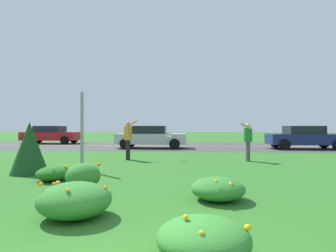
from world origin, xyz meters
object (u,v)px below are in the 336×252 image
(person_catcher_green_shirt, at_px, (248,138))
(frisbee_pale_blue, at_px, (169,136))
(person_thrower_orange_shirt, at_px, (128,137))
(car_silver_center_left, at_px, (151,137))
(sign_post_near_path, at_px, (82,131))
(car_red_leftmost, at_px, (51,135))
(car_navy_center_right, at_px, (305,137))

(person_catcher_green_shirt, distance_m, frisbee_pale_blue, 3.26)
(person_thrower_orange_shirt, distance_m, car_silver_center_left, 6.38)
(sign_post_near_path, height_order, car_red_leftmost, sign_post_near_path)
(person_thrower_orange_shirt, xyz_separation_m, car_silver_center_left, (0.14, 6.37, -0.25))
(person_thrower_orange_shirt, height_order, car_red_leftmost, person_thrower_orange_shirt)
(person_catcher_green_shirt, relative_size, car_silver_center_left, 0.35)
(person_catcher_green_shirt, bearing_deg, frisbee_pale_blue, 174.94)
(car_red_leftmost, relative_size, car_navy_center_right, 1.00)
(car_red_leftmost, bearing_deg, sign_post_near_path, -59.54)
(car_red_leftmost, xyz_separation_m, car_navy_center_right, (18.58, -4.12, 0.00))
(car_navy_center_right, bearing_deg, person_catcher_green_shirt, -126.99)
(sign_post_near_path, height_order, car_navy_center_right, sign_post_near_path)
(person_thrower_orange_shirt, bearing_deg, person_catcher_green_shirt, -1.06)
(sign_post_near_path, relative_size, person_catcher_green_shirt, 1.61)
(car_red_leftmost, distance_m, car_silver_center_left, 9.78)
(frisbee_pale_blue, bearing_deg, person_thrower_orange_shirt, -173.55)
(person_catcher_green_shirt, xyz_separation_m, car_red_leftmost, (-13.72, 10.58, -0.19))
(sign_post_near_path, height_order, person_thrower_orange_shirt, sign_post_near_path)
(car_red_leftmost, bearing_deg, car_navy_center_right, -12.49)
(sign_post_near_path, relative_size, frisbee_pale_blue, 10.49)
(person_catcher_green_shirt, bearing_deg, person_thrower_orange_shirt, 178.94)
(frisbee_pale_blue, bearing_deg, sign_post_near_path, -131.09)
(sign_post_near_path, xyz_separation_m, car_navy_center_right, (10.75, 9.20, -0.53))
(sign_post_near_path, height_order, person_catcher_green_shirt, sign_post_near_path)
(frisbee_pale_blue, distance_m, car_silver_center_left, 6.38)
(person_thrower_orange_shirt, distance_m, frisbee_pale_blue, 1.74)
(car_silver_center_left, bearing_deg, sign_post_near_path, -96.45)
(frisbee_pale_blue, relative_size, car_red_leftmost, 0.05)
(frisbee_pale_blue, height_order, car_silver_center_left, car_silver_center_left)
(sign_post_near_path, relative_size, person_thrower_orange_shirt, 1.48)
(person_catcher_green_shirt, distance_m, car_silver_center_left, 8.08)
(person_catcher_green_shirt, height_order, car_silver_center_left, person_catcher_green_shirt)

